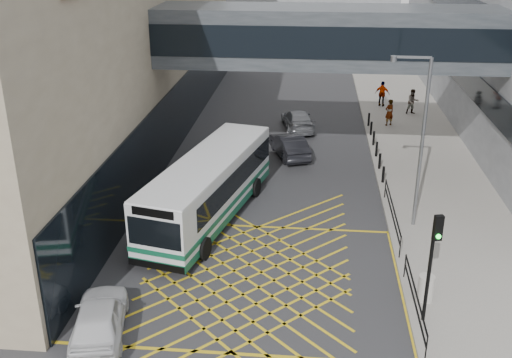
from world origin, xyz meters
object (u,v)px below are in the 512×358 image
(pedestrian_b, at_px, (413,102))
(car_dark, at_px, (289,145))
(litter_bin, at_px, (426,288))
(car_white, at_px, (99,318))
(pedestrian_a, at_px, (389,112))
(car_silver, at_px, (298,119))
(traffic_light, at_px, (433,254))
(bus, at_px, (210,186))
(pedestrian_c, at_px, (382,94))
(street_lamp, at_px, (419,133))

(pedestrian_b, bearing_deg, car_dark, -145.88)
(car_dark, distance_m, litter_bin, 15.98)
(car_white, relative_size, pedestrian_b, 2.49)
(car_dark, xyz_separation_m, pedestrian_a, (6.58, 6.33, 0.38))
(pedestrian_a, xyz_separation_m, pedestrian_b, (1.99, 2.96, -0.00))
(car_white, distance_m, pedestrian_a, 27.13)
(car_silver, xyz_separation_m, litter_bin, (5.30, -20.26, -0.04))
(traffic_light, height_order, litter_bin, traffic_light)
(pedestrian_b, bearing_deg, bus, -136.66)
(car_silver, distance_m, pedestrian_a, 6.32)
(car_white, height_order, car_silver, car_white)
(car_silver, xyz_separation_m, pedestrian_a, (6.22, 1.02, 0.37))
(car_silver, xyz_separation_m, pedestrian_c, (6.21, 5.85, 0.41))
(car_white, relative_size, car_silver, 1.01)
(bus, height_order, car_dark, bus)
(pedestrian_c, bearing_deg, car_dark, 79.34)
(car_dark, height_order, pedestrian_a, pedestrian_a)
(pedestrian_a, bearing_deg, bus, 25.81)
(car_white, relative_size, traffic_light, 1.09)
(pedestrian_b, distance_m, pedestrian_c, 2.75)
(bus, relative_size, pedestrian_c, 5.86)
(pedestrian_b, bearing_deg, litter_bin, -110.05)
(car_white, height_order, pedestrian_c, pedestrian_c)
(bus, relative_size, street_lamp, 1.45)
(bus, height_order, car_white, bus)
(traffic_light, distance_m, litter_bin, 2.59)
(litter_bin, relative_size, pedestrian_b, 0.55)
(pedestrian_a, bearing_deg, car_dark, 13.09)
(pedestrian_c, bearing_deg, litter_bin, 107.79)
(bus, relative_size, pedestrian_b, 6.16)
(car_silver, xyz_separation_m, pedestrian_b, (8.22, 3.98, 0.37))
(car_white, relative_size, pedestrian_a, 2.48)
(car_silver, distance_m, street_lamp, 15.66)
(car_white, bearing_deg, traffic_light, 176.47)
(car_dark, distance_m, street_lamp, 11.30)
(bus, xyz_separation_m, car_silver, (3.69, 14.03, -0.94))
(street_lamp, bearing_deg, pedestrian_a, 87.89)
(street_lamp, bearing_deg, bus, 179.78)
(pedestrian_b, relative_size, pedestrian_c, 0.95)
(bus, bearing_deg, car_white, -90.44)
(pedestrian_c, bearing_deg, car_white, 87.19)
(traffic_light, distance_m, street_lamp, 7.70)
(traffic_light, height_order, pedestrian_a, traffic_light)
(pedestrian_a, height_order, pedestrian_b, pedestrian_a)
(car_dark, xyz_separation_m, pedestrian_c, (6.56, 11.17, 0.42))
(litter_bin, bearing_deg, bus, 145.27)
(litter_bin, xyz_separation_m, pedestrian_c, (0.91, 26.12, 0.45))
(street_lamp, height_order, pedestrian_b, street_lamp)
(car_dark, height_order, car_silver, car_silver)
(bus, bearing_deg, car_dark, 82.14)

